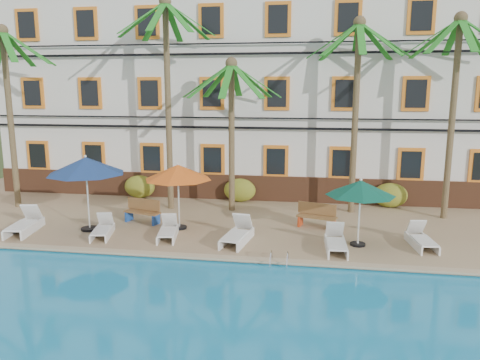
% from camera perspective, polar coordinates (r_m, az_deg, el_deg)
% --- Properties ---
extents(ground, '(100.00, 100.00, 0.00)m').
position_cam_1_polar(ground, '(15.82, -3.34, -9.16)').
color(ground, '#384C23').
rests_on(ground, ground).
extents(pool_deck, '(30.00, 12.00, 0.25)m').
position_cam_1_polar(pool_deck, '(20.47, -0.34, -4.05)').
color(pool_deck, tan).
rests_on(pool_deck, ground).
extents(pool_coping, '(30.00, 0.35, 0.06)m').
position_cam_1_polar(pool_coping, '(14.90, -4.11, -9.33)').
color(pool_coping, tan).
rests_on(pool_coping, pool_deck).
extents(hotel_building, '(25.40, 6.44, 10.22)m').
position_cam_1_polar(hotel_building, '(24.68, 1.57, 10.87)').
color(hotel_building, silver).
rests_on(hotel_building, pool_deck).
extents(palm_a, '(4.17, 4.17, 7.88)m').
position_cam_1_polar(palm_a, '(22.77, -26.45, 9.53)').
color(palm_a, brown).
rests_on(palm_a, pool_deck).
extents(palm_b, '(4.17, 4.17, 8.97)m').
position_cam_1_polar(palm_b, '(20.39, -8.85, 12.24)').
color(palm_b, brown).
rests_on(palm_b, pool_deck).
extents(palm_c, '(4.17, 4.17, 6.49)m').
position_cam_1_polar(palm_c, '(19.81, -1.04, 8.24)').
color(palm_c, brown).
rests_on(palm_c, pool_deck).
extents(palm_d, '(4.17, 4.17, 8.07)m').
position_cam_1_polar(palm_d, '(20.06, 14.02, 10.61)').
color(palm_d, brown).
rests_on(palm_d, pool_deck).
extents(palm_e, '(4.17, 4.17, 8.10)m').
position_cam_1_polar(palm_e, '(20.33, 24.70, 9.98)').
color(palm_e, brown).
rests_on(palm_e, pool_deck).
extents(shrub_left, '(1.50, 0.90, 1.10)m').
position_cam_1_polar(shrub_left, '(23.14, -12.13, -0.80)').
color(shrub_left, '#34621C').
rests_on(shrub_left, pool_deck).
extents(shrub_mid, '(1.50, 0.90, 1.10)m').
position_cam_1_polar(shrub_mid, '(21.86, -0.04, -1.24)').
color(shrub_mid, '#34621C').
rests_on(shrub_mid, pool_deck).
extents(shrub_right, '(1.50, 0.90, 1.10)m').
position_cam_1_polar(shrub_right, '(21.87, 17.85, -1.79)').
color(shrub_right, '#34621C').
rests_on(shrub_right, pool_deck).
extents(umbrella_blue, '(2.85, 2.85, 2.84)m').
position_cam_1_polar(umbrella_blue, '(18.02, -18.28, 1.61)').
color(umbrella_blue, black).
rests_on(umbrella_blue, pool_deck).
extents(umbrella_red, '(2.53, 2.53, 2.53)m').
position_cam_1_polar(umbrella_red, '(17.50, -7.57, 0.91)').
color(umbrella_red, black).
rests_on(umbrella_red, pool_deck).
extents(umbrella_green, '(2.31, 2.31, 2.32)m').
position_cam_1_polar(umbrella_green, '(15.98, 14.48, -1.00)').
color(umbrella_green, black).
rests_on(umbrella_green, pool_deck).
extents(lounger_a, '(1.02, 2.08, 0.94)m').
position_cam_1_polar(lounger_a, '(19.06, -24.77, -4.90)').
color(lounger_a, white).
rests_on(lounger_a, pool_deck).
extents(lounger_b, '(0.95, 1.74, 0.78)m').
position_cam_1_polar(lounger_b, '(17.60, -16.40, -5.77)').
color(lounger_b, white).
rests_on(lounger_b, pool_deck).
extents(lounger_c, '(0.90, 1.76, 0.79)m').
position_cam_1_polar(lounger_c, '(16.91, -8.79, -6.12)').
color(lounger_c, white).
rests_on(lounger_c, pool_deck).
extents(lounger_d, '(0.97, 2.02, 0.92)m').
position_cam_1_polar(lounger_d, '(16.19, -0.33, -6.62)').
color(lounger_d, white).
rests_on(lounger_d, pool_deck).
extents(lounger_e, '(0.72, 1.83, 0.85)m').
position_cam_1_polar(lounger_e, '(15.76, 11.61, -7.44)').
color(lounger_e, white).
rests_on(lounger_e, pool_deck).
extents(lounger_f, '(0.84, 1.80, 0.82)m').
position_cam_1_polar(lounger_f, '(16.92, 21.23, -6.73)').
color(lounger_f, white).
rests_on(lounger_f, pool_deck).
extents(bench_left, '(1.57, 0.86, 0.93)m').
position_cam_1_polar(bench_left, '(18.93, -11.70, -3.69)').
color(bench_left, olive).
rests_on(bench_left, pool_deck).
extents(bench_right, '(1.57, 0.90, 0.93)m').
position_cam_1_polar(bench_right, '(18.10, 9.42, -4.29)').
color(bench_right, olive).
rests_on(bench_right, pool_deck).
extents(pool_ladder, '(0.54, 0.74, 0.74)m').
position_cam_1_polar(pool_ladder, '(14.50, 4.80, -10.07)').
color(pool_ladder, silver).
rests_on(pool_ladder, ground).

